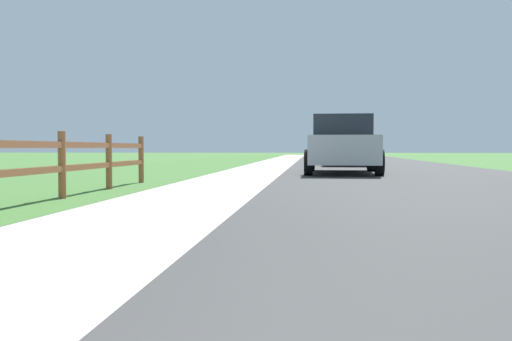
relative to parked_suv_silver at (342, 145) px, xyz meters
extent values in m
plane|color=#416E31|center=(-1.71, 8.75, -0.82)|extent=(120.00, 120.00, 0.00)
cube|color=#333333|center=(1.79, 10.75, -0.82)|extent=(7.00, 66.00, 0.01)
cube|color=#B4A6A5|center=(-4.71, 10.75, -0.82)|extent=(6.00, 66.00, 0.01)
cube|color=#416E31|center=(-6.21, 10.75, -0.81)|extent=(5.00, 66.00, 0.00)
cylinder|color=brown|center=(-4.42, -9.09, -0.33)|extent=(0.11, 0.11, 0.97)
cylinder|color=brown|center=(-4.42, -7.16, -0.33)|extent=(0.11, 0.11, 0.97)
cylinder|color=brown|center=(-4.42, -5.23, -0.33)|extent=(0.11, 0.11, 0.97)
cube|color=#B7BABF|center=(0.00, -0.04, -0.14)|extent=(1.96, 4.85, 0.77)
cube|color=#1E232B|center=(0.00, 0.12, 0.55)|extent=(1.68, 2.14, 0.62)
cylinder|color=black|center=(-0.90, 1.47, -0.47)|extent=(0.23, 0.70, 0.69)
cylinder|color=black|center=(0.96, 1.44, -0.47)|extent=(0.23, 0.70, 0.69)
cylinder|color=black|center=(-0.96, -1.51, -0.47)|extent=(0.23, 0.70, 0.69)
cylinder|color=black|center=(0.90, -1.54, -0.47)|extent=(0.23, 0.70, 0.69)
cube|color=#C6B793|center=(0.60, 7.81, -0.18)|extent=(1.94, 4.64, 0.68)
cube|color=#1E232B|center=(0.59, 7.74, 0.43)|extent=(1.64, 1.99, 0.53)
cylinder|color=black|center=(-0.25, 9.26, -0.47)|extent=(0.24, 0.71, 0.70)
cylinder|color=black|center=(1.54, 9.20, -0.47)|extent=(0.24, 0.71, 0.70)
cylinder|color=black|center=(-0.34, 6.42, -0.47)|extent=(0.24, 0.71, 0.70)
cylinder|color=black|center=(1.45, 6.36, -0.47)|extent=(0.24, 0.71, 0.70)
cube|color=white|center=(0.48, 17.40, -0.15)|extent=(1.98, 4.67, 0.71)
cube|color=#1E232B|center=(0.48, 17.25, 0.45)|extent=(1.69, 2.33, 0.48)
cylinder|color=black|center=(-0.41, 18.86, -0.45)|extent=(0.24, 0.74, 0.73)
cylinder|color=black|center=(1.45, 18.81, -0.45)|extent=(0.24, 0.74, 0.73)
cylinder|color=black|center=(-0.49, 15.99, -0.45)|extent=(0.24, 0.74, 0.73)
cylinder|color=black|center=(1.37, 15.95, -0.45)|extent=(0.24, 0.74, 0.73)
camera|label=1|loc=(-0.83, -17.15, -0.08)|focal=41.05mm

